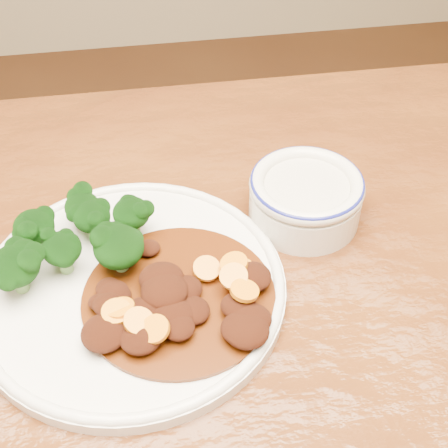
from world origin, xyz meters
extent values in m
cube|color=#5E3010|center=(0.00, 0.00, 0.73)|extent=(1.50, 0.91, 0.04)
cylinder|color=silver|center=(-0.08, 0.08, 0.76)|extent=(0.30, 0.30, 0.01)
torus|color=silver|center=(-0.08, 0.08, 0.76)|extent=(0.30, 0.30, 0.01)
cylinder|color=#70A354|center=(-0.12, 0.15, 0.77)|extent=(0.01, 0.01, 0.02)
ellipsoid|color=black|center=(-0.12, 0.15, 0.79)|extent=(0.04, 0.04, 0.03)
cylinder|color=#70A354|center=(-0.17, 0.14, 0.77)|extent=(0.01, 0.01, 0.02)
ellipsoid|color=black|center=(-0.17, 0.14, 0.79)|extent=(0.04, 0.04, 0.03)
cylinder|color=#70A354|center=(-0.09, 0.10, 0.77)|extent=(0.01, 0.01, 0.02)
ellipsoid|color=black|center=(-0.09, 0.10, 0.80)|extent=(0.05, 0.05, 0.04)
cylinder|color=#70A354|center=(-0.15, 0.11, 0.77)|extent=(0.01, 0.01, 0.02)
ellipsoid|color=black|center=(-0.15, 0.11, 0.79)|extent=(0.04, 0.04, 0.03)
cylinder|color=#70A354|center=(-0.08, 0.14, 0.77)|extent=(0.01, 0.01, 0.02)
ellipsoid|color=black|center=(-0.08, 0.14, 0.79)|extent=(0.04, 0.04, 0.03)
cylinder|color=#70A354|center=(-0.19, 0.09, 0.77)|extent=(0.01, 0.01, 0.02)
ellipsoid|color=black|center=(-0.19, 0.09, 0.80)|extent=(0.05, 0.05, 0.04)
cylinder|color=#70A354|center=(-0.13, 0.16, 0.77)|extent=(0.01, 0.01, 0.02)
ellipsoid|color=black|center=(-0.13, 0.16, 0.79)|extent=(0.04, 0.04, 0.03)
cylinder|color=#4C2308|center=(-0.04, 0.05, 0.77)|extent=(0.18, 0.18, 0.00)
ellipsoid|color=black|center=(-0.10, 0.06, 0.77)|extent=(0.03, 0.02, 0.01)
ellipsoid|color=black|center=(-0.10, 0.06, 0.78)|extent=(0.03, 0.03, 0.01)
ellipsoid|color=black|center=(-0.05, 0.05, 0.78)|extent=(0.04, 0.04, 0.02)
ellipsoid|color=black|center=(-0.05, 0.02, 0.78)|extent=(0.04, 0.04, 0.02)
ellipsoid|color=black|center=(0.03, 0.05, 0.78)|extent=(0.04, 0.04, 0.02)
ellipsoid|color=black|center=(-0.08, 0.00, 0.78)|extent=(0.04, 0.04, 0.02)
ellipsoid|color=black|center=(-0.03, 0.05, 0.78)|extent=(0.03, 0.03, 0.02)
ellipsoid|color=black|center=(0.01, 0.00, 0.78)|extent=(0.04, 0.04, 0.02)
ellipsoid|color=black|center=(-0.03, 0.03, 0.77)|extent=(0.03, 0.03, 0.01)
ellipsoid|color=black|center=(0.01, 0.02, 0.78)|extent=(0.03, 0.03, 0.02)
ellipsoid|color=black|center=(-0.05, 0.06, 0.78)|extent=(0.04, 0.04, 0.02)
ellipsoid|color=black|center=(0.02, 0.01, 0.78)|extent=(0.04, 0.04, 0.02)
ellipsoid|color=black|center=(-0.06, 0.11, 0.77)|extent=(0.02, 0.02, 0.01)
ellipsoid|color=black|center=(0.01, -0.01, 0.78)|extent=(0.04, 0.04, 0.02)
ellipsoid|color=black|center=(-0.04, 0.01, 0.78)|extent=(0.03, 0.03, 0.01)
ellipsoid|color=black|center=(-0.05, 0.02, 0.78)|extent=(0.02, 0.02, 0.01)
ellipsoid|color=black|center=(-0.09, 0.01, 0.78)|extent=(0.03, 0.03, 0.02)
ellipsoid|color=black|center=(-0.11, 0.01, 0.78)|extent=(0.04, 0.04, 0.02)
ellipsoid|color=black|center=(-0.10, 0.06, 0.77)|extent=(0.02, 0.03, 0.01)
ellipsoid|color=black|center=(-0.11, 0.02, 0.78)|extent=(0.02, 0.02, 0.01)
ellipsoid|color=black|center=(-0.11, 0.05, 0.78)|extent=(0.02, 0.02, 0.01)
ellipsoid|color=black|center=(-0.10, 0.04, 0.78)|extent=(0.03, 0.03, 0.01)
ellipsoid|color=black|center=(-0.07, 0.03, 0.77)|extent=(0.04, 0.04, 0.02)
cylinder|color=orange|center=(-0.10, 0.03, 0.79)|extent=(0.04, 0.04, 0.01)
cylinder|color=orange|center=(0.02, 0.06, 0.79)|extent=(0.03, 0.03, 0.01)
cylinder|color=orange|center=(0.02, 0.06, 0.78)|extent=(0.04, 0.04, 0.01)
cylinder|color=orange|center=(0.01, 0.05, 0.79)|extent=(0.03, 0.03, 0.01)
cylinder|color=orange|center=(-0.09, 0.03, 0.78)|extent=(0.04, 0.04, 0.01)
cylinder|color=orange|center=(0.02, 0.03, 0.79)|extent=(0.03, 0.03, 0.01)
cylinder|color=orange|center=(-0.06, 0.00, 0.79)|extent=(0.03, 0.03, 0.02)
cylinder|color=orange|center=(-0.08, 0.01, 0.79)|extent=(0.04, 0.04, 0.01)
cylinder|color=orange|center=(-0.01, 0.07, 0.78)|extent=(0.03, 0.03, 0.01)
cylinder|color=beige|center=(0.11, 0.16, 0.77)|extent=(0.12, 0.12, 0.04)
cylinder|color=beige|center=(0.11, 0.16, 0.79)|extent=(0.09, 0.09, 0.01)
torus|color=beige|center=(0.11, 0.16, 0.80)|extent=(0.12, 0.12, 0.02)
torus|color=navy|center=(0.11, 0.16, 0.80)|extent=(0.12, 0.12, 0.01)
camera|label=1|loc=(-0.06, -0.33, 1.23)|focal=50.00mm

